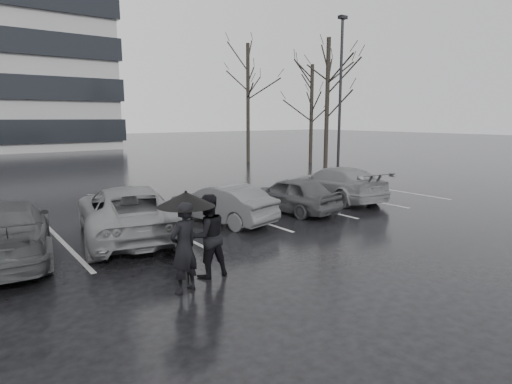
{
  "coord_description": "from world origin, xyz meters",
  "views": [
    {
      "loc": [
        -7.33,
        -8.97,
        3.25
      ],
      "look_at": [
        -0.01,
        1.0,
        1.1
      ],
      "focal_mm": 30.0,
      "sensor_mm": 36.0,
      "label": 1
    }
  ],
  "objects": [
    {
      "name": "car_west_b",
      "position": [
        -3.41,
        2.31,
        0.72
      ],
      "size": [
        3.42,
        5.57,
        1.44
      ],
      "primitive_type": "imported",
      "rotation": [
        0.0,
        0.0,
        2.93
      ],
      "color": "#555558",
      "rests_on": "ground"
    },
    {
      "name": "car_main",
      "position": [
        2.31,
        2.1,
        0.62
      ],
      "size": [
        1.95,
        3.79,
        1.23
      ],
      "primitive_type": "imported",
      "rotation": [
        0.0,
        0.0,
        3.28
      ],
      "color": "black",
      "rests_on": "ground"
    },
    {
      "name": "tree_north",
      "position": [
        11.0,
        17.0,
        4.25
      ],
      "size": [
        0.26,
        0.26,
        8.5
      ],
      "primitive_type": "cylinder",
      "color": "black",
      "rests_on": "ground"
    },
    {
      "name": "car_east",
      "position": [
        5.16,
        2.71,
        0.67
      ],
      "size": [
        2.32,
        4.79,
        1.34
      ],
      "primitive_type": "imported",
      "rotation": [
        0.0,
        0.0,
        3.04
      ],
      "color": "#555558",
      "rests_on": "ground"
    },
    {
      "name": "car_west_a",
      "position": [
        -0.42,
        2.24,
        0.61
      ],
      "size": [
        2.12,
        3.87,
        1.21
      ],
      "primitive_type": "imported",
      "rotation": [
        0.0,
        0.0,
        3.38
      ],
      "color": "#2F2F32",
      "rests_on": "ground"
    },
    {
      "name": "pedestrian_right",
      "position": [
        -3.12,
        -1.56,
        0.87
      ],
      "size": [
        0.88,
        0.71,
        1.73
      ],
      "primitive_type": "imported",
      "rotation": [
        0.0,
        0.0,
        3.08
      ],
      "color": "black",
      "rests_on": "ground"
    },
    {
      "name": "umbrella",
      "position": [
        -3.67,
        -1.73,
        1.72
      ],
      "size": [
        1.11,
        1.11,
        1.89
      ],
      "color": "black",
      "rests_on": "ground"
    },
    {
      "name": "pedestrian_left",
      "position": [
        -3.88,
        -2.01,
        0.87
      ],
      "size": [
        0.73,
        0.6,
        1.74
      ],
      "primitive_type": "imported",
      "rotation": [
        0.0,
        0.0,
        3.47
      ],
      "color": "black",
      "rests_on": "ground"
    },
    {
      "name": "stall_stripes",
      "position": [
        -0.8,
        2.5,
        0.0
      ],
      "size": [
        19.72,
        5.0,
        0.0
      ],
      "color": "#AEAEB1",
      "rests_on": "ground"
    },
    {
      "name": "ground",
      "position": [
        0.0,
        0.0,
        0.0
      ],
      "size": [
        160.0,
        160.0,
        0.0
      ],
      "primitive_type": "plane",
      "color": "black",
      "rests_on": "ground"
    },
    {
      "name": "tree_ne",
      "position": [
        14.5,
        14.0,
        3.5
      ],
      "size": [
        0.26,
        0.26,
        7.0
      ],
      "primitive_type": "cylinder",
      "color": "black",
      "rests_on": "ground"
    },
    {
      "name": "lamp_post",
      "position": [
        9.61,
        6.73,
        3.81
      ],
      "size": [
        0.46,
        0.46,
        8.32
      ],
      "rotation": [
        0.0,
        0.0,
        -0.07
      ],
      "color": "gray",
      "rests_on": "ground"
    },
    {
      "name": "tree_east",
      "position": [
        12.0,
        10.0,
        4.0
      ],
      "size": [
        0.26,
        0.26,
        8.0
      ],
      "primitive_type": "cylinder",
      "color": "black",
      "rests_on": "ground"
    },
    {
      "name": "car_west_c",
      "position": [
        -6.41,
        2.01,
        0.7
      ],
      "size": [
        2.7,
        5.09,
        1.41
      ],
      "primitive_type": "imported",
      "rotation": [
        0.0,
        0.0,
        2.99
      ],
      "color": "black",
      "rests_on": "ground"
    }
  ]
}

